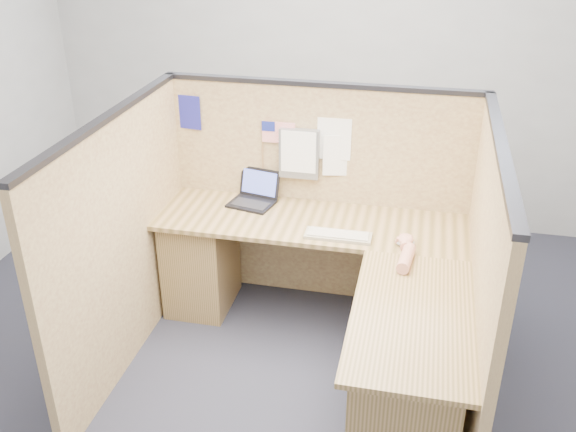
% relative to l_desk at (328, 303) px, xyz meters
% --- Properties ---
extents(floor, '(5.00, 5.00, 0.00)m').
position_rel_l_desk_xyz_m(floor, '(-0.18, -0.29, -0.39)').
color(floor, black).
rests_on(floor, ground).
extents(wall_back, '(5.00, 0.00, 5.00)m').
position_rel_l_desk_xyz_m(wall_back, '(-0.18, 1.96, 1.01)').
color(wall_back, '#989A9D').
rests_on(wall_back, floor).
extents(cubicle_partitions, '(2.06, 1.83, 1.53)m').
position_rel_l_desk_xyz_m(cubicle_partitions, '(-0.18, 0.14, 0.38)').
color(cubicle_partitions, '#856042').
rests_on(cubicle_partitions, floor).
extents(l_desk, '(1.95, 1.75, 0.73)m').
position_rel_l_desk_xyz_m(l_desk, '(0.00, 0.00, 0.00)').
color(l_desk, brown).
rests_on(l_desk, floor).
extents(laptop, '(0.32, 0.32, 0.20)m').
position_rel_l_desk_xyz_m(laptop, '(-0.61, 0.58, 0.39)').
color(laptop, black).
rests_on(laptop, l_desk).
extents(keyboard, '(0.40, 0.14, 0.03)m').
position_rel_l_desk_xyz_m(keyboard, '(0.02, 0.21, 0.35)').
color(keyboard, gray).
rests_on(keyboard, l_desk).
extents(mouse, '(0.11, 0.08, 0.04)m').
position_rel_l_desk_xyz_m(mouse, '(0.41, 0.19, 0.36)').
color(mouse, silver).
rests_on(mouse, l_desk).
extents(hand_forearm, '(0.11, 0.38, 0.08)m').
position_rel_l_desk_xyz_m(hand_forearm, '(0.43, 0.05, 0.37)').
color(hand_forearm, tan).
rests_on(hand_forearm, l_desk).
extents(blue_poster, '(0.17, 0.02, 0.23)m').
position_rel_l_desk_xyz_m(blue_poster, '(-1.06, 0.68, 0.89)').
color(blue_poster, navy).
rests_on(blue_poster, cubicle_partitions).
extents(american_flag, '(0.22, 0.01, 0.38)m').
position_rel_l_desk_xyz_m(american_flag, '(-0.48, 0.67, 0.79)').
color(american_flag, olive).
rests_on(american_flag, cubicle_partitions).
extents(file_holder, '(0.26, 0.05, 0.33)m').
position_rel_l_desk_xyz_m(file_holder, '(-0.32, 0.66, 0.67)').
color(file_holder, slate).
rests_on(file_holder, cubicle_partitions).
extents(paper_left, '(0.22, 0.01, 0.28)m').
position_rel_l_desk_xyz_m(paper_left, '(-0.09, 0.68, 0.78)').
color(paper_left, white).
rests_on(paper_left, cubicle_partitions).
extents(paper_right, '(0.21, 0.04, 0.27)m').
position_rel_l_desk_xyz_m(paper_right, '(-0.05, 0.68, 0.67)').
color(paper_right, white).
rests_on(paper_right, cubicle_partitions).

